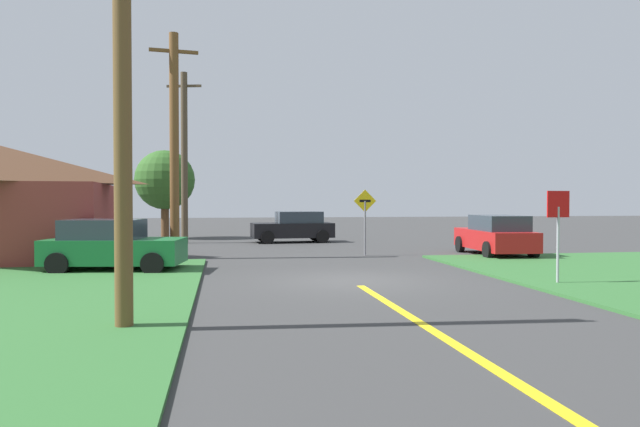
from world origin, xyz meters
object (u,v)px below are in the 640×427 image
at_px(utility_pole_far, 184,156).
at_px(oak_tree_left, 165,180).
at_px(stop_sign, 558,220).
at_px(car_on_crossroad, 496,235).
at_px(parked_car_near_building, 112,246).
at_px(utility_pole_near, 122,81).
at_px(direction_sign, 365,215).
at_px(utility_pole_mid, 174,144).
at_px(car_approaching_junction, 294,227).

relative_size(utility_pole_far, oak_tree_left, 1.72).
bearing_deg(stop_sign, car_on_crossroad, -114.72).
height_order(parked_car_near_building, utility_pole_near, utility_pole_near).
bearing_deg(stop_sign, direction_sign, -80.98).
bearing_deg(direction_sign, utility_pole_mid, -178.59).
relative_size(utility_pole_near, oak_tree_left, 1.61).
xyz_separation_m(stop_sign, car_approaching_junction, (-4.87, 16.78, -0.90)).
bearing_deg(utility_pole_far, utility_pole_mid, -88.90).
relative_size(car_approaching_junction, direction_sign, 1.64).
distance_m(utility_pole_near, oak_tree_left, 24.68).
height_order(utility_pole_near, oak_tree_left, utility_pole_near).
bearing_deg(oak_tree_left, parked_car_near_building, -90.30).
bearing_deg(car_approaching_junction, car_on_crossroad, 124.85).
bearing_deg(car_approaching_junction, parked_car_near_building, 54.97).
relative_size(stop_sign, car_approaching_junction, 0.57).
distance_m(direction_sign, oak_tree_left, 15.12).
relative_size(utility_pole_near, utility_pole_mid, 0.97).
relative_size(parked_car_near_building, utility_pole_mid, 0.51).
distance_m(parked_car_near_building, oak_tree_left, 16.18).
bearing_deg(oak_tree_left, utility_pole_near, -86.18).
bearing_deg(oak_tree_left, utility_pole_mid, -82.95).
relative_size(parked_car_near_building, car_on_crossroad, 0.92).
height_order(car_on_crossroad, oak_tree_left, oak_tree_left).
xyz_separation_m(utility_pole_mid, utility_pole_far, (-0.16, 8.35, 0.16)).
distance_m(utility_pole_near, utility_pole_mid, 12.35).
distance_m(parked_car_near_building, utility_pole_mid, 5.36).
relative_size(utility_pole_near, utility_pole_far, 0.93).
relative_size(car_approaching_junction, utility_pole_far, 0.49).
relative_size(parked_car_near_building, utility_pole_far, 0.49).
bearing_deg(car_approaching_junction, stop_sign, 102.17).
relative_size(stop_sign, utility_pole_near, 0.30).
xyz_separation_m(parked_car_near_building, direction_sign, (9.00, 3.90, 0.84)).
distance_m(utility_pole_near, utility_pole_far, 20.70).
relative_size(stop_sign, oak_tree_left, 0.48).
distance_m(parked_car_near_building, car_on_crossroad, 14.48).
relative_size(car_on_crossroad, oak_tree_left, 0.92).
relative_size(car_approaching_junction, utility_pole_mid, 0.51).
xyz_separation_m(car_approaching_junction, oak_tree_left, (-7.00, 4.18, 2.57)).
distance_m(parked_car_near_building, utility_pole_near, 9.44).
height_order(utility_pole_mid, oak_tree_left, utility_pole_mid).
xyz_separation_m(stop_sign, direction_sign, (-2.96, 8.89, -0.07)).
distance_m(utility_pole_far, direction_sign, 11.49).
relative_size(direction_sign, oak_tree_left, 0.52).
height_order(car_approaching_junction, utility_pole_mid, utility_pole_mid).
height_order(parked_car_near_building, direction_sign, direction_sign).
bearing_deg(car_on_crossroad, utility_pole_far, 58.34).
distance_m(car_on_crossroad, oak_tree_left, 19.30).
relative_size(car_on_crossroad, car_approaching_junction, 1.08).
bearing_deg(stop_sign, utility_pole_mid, -49.42).
height_order(car_approaching_junction, utility_pole_far, utility_pole_far).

